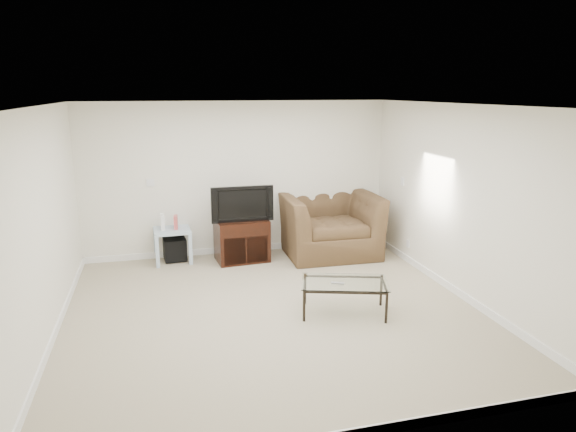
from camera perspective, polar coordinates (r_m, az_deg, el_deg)
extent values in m
plane|color=tan|center=(6.46, -1.65, -10.55)|extent=(5.00, 5.00, 0.00)
plane|color=white|center=(5.88, -1.82, 12.22)|extent=(5.00, 5.00, 0.00)
cube|color=silver|center=(8.46, -5.51, 4.14)|extent=(5.00, 0.02, 2.50)
cube|color=silver|center=(6.03, -25.58, -1.13)|extent=(0.02, 5.00, 2.50)
cube|color=silver|center=(7.02, 18.58, 1.48)|extent=(0.02, 5.00, 2.50)
cube|color=white|center=(8.35, -15.05, 3.60)|extent=(0.12, 0.02, 0.12)
cube|color=white|center=(8.38, 12.61, 3.78)|extent=(0.02, 0.09, 0.13)
cube|color=white|center=(8.33, 13.19, -3.03)|extent=(0.02, 0.08, 0.12)
cube|color=black|center=(8.12, -5.12, -1.24)|extent=(0.47, 0.35, 0.06)
imported|color=black|center=(8.04, -5.20, 1.47)|extent=(0.90, 0.18, 0.56)
cube|color=black|center=(8.42, -12.45, -3.60)|extent=(0.37, 0.37, 0.34)
cube|color=white|center=(8.24, -13.76, -0.66)|extent=(0.06, 0.18, 0.25)
cube|color=#CC4C4C|center=(8.25, -12.36, -0.67)|extent=(0.07, 0.16, 0.21)
imported|color=#482F1F|center=(8.49, 4.62, 0.22)|extent=(1.56, 1.03, 1.35)
cube|color=#B2B2B7|center=(6.22, 5.53, -7.44)|extent=(0.17, 0.10, 0.02)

